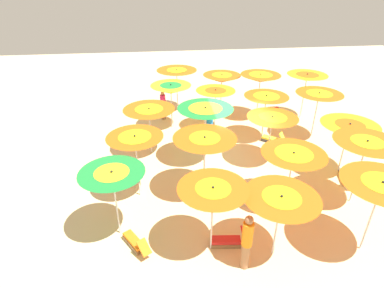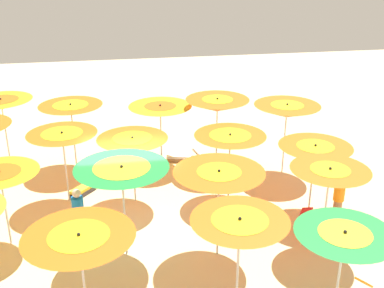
% 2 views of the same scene
% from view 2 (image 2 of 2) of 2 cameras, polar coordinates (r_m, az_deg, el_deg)
% --- Properties ---
extents(ground, '(41.83, 41.83, 0.04)m').
position_cam_2_polar(ground, '(14.11, -7.20, -9.17)').
color(ground, beige).
extents(beach_umbrella_0, '(2.21, 2.21, 2.50)m').
position_cam_2_polar(beach_umbrella_0, '(16.34, 11.17, 3.86)').
color(beach_umbrella_0, silver).
rests_on(beach_umbrella_0, ground).
extents(beach_umbrella_1, '(2.19, 2.19, 2.53)m').
position_cam_2_polar(beach_umbrella_1, '(16.55, 3.02, 4.62)').
color(beach_umbrella_1, silver).
rests_on(beach_umbrella_1, ground).
extents(beach_umbrella_2, '(2.22, 2.22, 2.21)m').
position_cam_2_polar(beach_umbrella_2, '(16.89, -3.78, 3.98)').
color(beach_umbrella_2, silver).
rests_on(beach_umbrella_2, ground).
extents(beach_umbrella_3, '(2.18, 2.18, 2.35)m').
position_cam_2_polar(beach_umbrella_3, '(17.02, -14.15, 3.95)').
color(beach_umbrella_3, silver).
rests_on(beach_umbrella_3, ground).
extents(beach_umbrella_4, '(2.12, 2.12, 2.53)m').
position_cam_2_polar(beach_umbrella_4, '(17.72, -21.67, 4.40)').
color(beach_umbrella_4, silver).
rests_on(beach_umbrella_4, ground).
extents(beach_umbrella_5, '(2.09, 2.09, 2.17)m').
position_cam_2_polar(beach_umbrella_5, '(14.05, 14.36, -0.85)').
color(beach_umbrella_5, silver).
rests_on(beach_umbrella_5, ground).
extents(beach_umbrella_6, '(2.17, 2.17, 2.16)m').
position_cam_2_polar(beach_umbrella_6, '(14.44, 4.53, 0.45)').
color(beach_umbrella_6, silver).
rests_on(beach_umbrella_6, ground).
extents(beach_umbrella_7, '(2.11, 2.11, 2.15)m').
position_cam_2_polar(beach_umbrella_7, '(14.30, -7.05, 0.07)').
color(beach_umbrella_7, silver).
rests_on(beach_umbrella_7, ground).
extents(beach_umbrella_8, '(2.07, 2.07, 2.29)m').
position_cam_2_polar(beach_umbrella_8, '(14.69, -15.10, 0.64)').
color(beach_umbrella_8, silver).
rests_on(beach_umbrella_8, ground).
extents(beach_umbrella_10, '(1.98, 1.98, 2.33)m').
position_cam_2_polar(beach_umbrella_10, '(12.38, 15.96, -3.79)').
color(beach_umbrella_10, silver).
rests_on(beach_umbrella_10, ground).
extents(beach_umbrella_11, '(2.23, 2.23, 2.40)m').
position_cam_2_polar(beach_umbrella_11, '(11.62, 3.22, -3.96)').
color(beach_umbrella_11, silver).
rests_on(beach_umbrella_11, ground).
extents(beach_umbrella_12, '(2.29, 2.29, 2.52)m').
position_cam_2_polar(beach_umbrella_12, '(11.65, -8.30, -3.47)').
color(beach_umbrella_12, silver).
rests_on(beach_umbrella_12, ground).
extents(beach_umbrella_13, '(1.97, 1.97, 2.17)m').
position_cam_2_polar(beach_umbrella_13, '(13.04, -21.78, -3.79)').
color(beach_umbrella_13, silver).
rests_on(beach_umbrella_13, ground).
extents(beach_umbrella_15, '(1.93, 1.93, 2.40)m').
position_cam_2_polar(beach_umbrella_15, '(9.80, 17.54, -11.05)').
color(beach_umbrella_15, silver).
rests_on(beach_umbrella_15, ground).
extents(beach_umbrella_16, '(1.95, 1.95, 2.53)m').
position_cam_2_polar(beach_umbrella_16, '(9.55, 5.65, -9.93)').
color(beach_umbrella_16, silver).
rests_on(beach_umbrella_16, ground).
extents(beach_umbrella_17, '(2.23, 2.23, 2.21)m').
position_cam_2_polar(beach_umbrella_17, '(9.86, -13.17, -11.42)').
color(beach_umbrella_17, silver).
rests_on(beach_umbrella_17, ground).
extents(lounger_1, '(0.64, 1.30, 0.57)m').
position_cam_2_polar(lounger_1, '(17.55, -1.15, -1.48)').
color(lounger_1, olive).
rests_on(lounger_1, ground).
extents(lounger_2, '(1.05, 0.97, 0.63)m').
position_cam_2_polar(lounger_2, '(15.77, -12.65, -4.99)').
color(lounger_2, '#333338').
rests_on(lounger_2, ground).
extents(lounger_4, '(1.19, 0.44, 0.65)m').
position_cam_2_polar(lounger_4, '(13.68, 13.83, -9.72)').
color(lounger_4, olive).
rests_on(lounger_4, ground).
extents(beachgoer_1, '(0.30, 0.30, 1.87)m').
position_cam_2_polar(beachgoer_1, '(13.84, 17.00, -5.93)').
color(beachgoer_1, '#A3704C').
rests_on(beachgoer_1, ground).
extents(beachgoer_2, '(0.30, 0.30, 1.76)m').
position_cam_2_polar(beachgoer_2, '(12.71, -13.24, -8.58)').
color(beachgoer_2, beige).
rests_on(beachgoer_2, ground).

